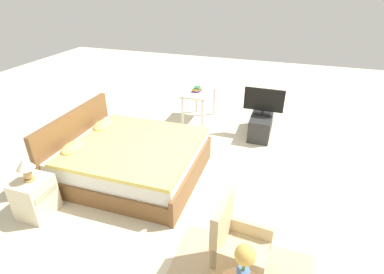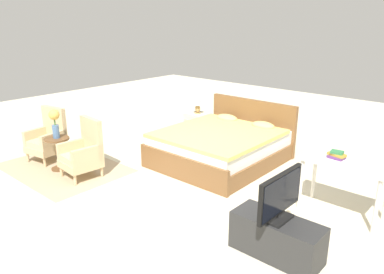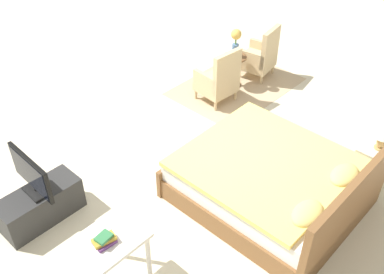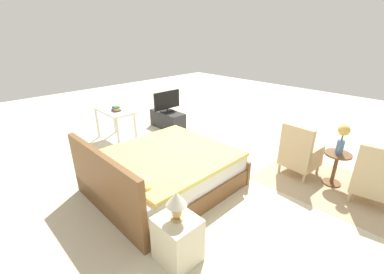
{
  "view_description": "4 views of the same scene",
  "coord_description": "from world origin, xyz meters",
  "px_view_note": "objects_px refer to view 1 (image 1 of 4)",
  "views": [
    {
      "loc": [
        -3.52,
        -1.14,
        2.82
      ],
      "look_at": [
        0.27,
        0.12,
        0.66
      ],
      "focal_mm": 28.0,
      "sensor_mm": 36.0,
      "label": 1
    },
    {
      "loc": [
        3.61,
        -3.93,
        2.44
      ],
      "look_at": [
        0.14,
        0.02,
        0.75
      ],
      "focal_mm": 35.0,
      "sensor_mm": 36.0,
      "label": 2
    },
    {
      "loc": [
        3.45,
        3.02,
        4.06
      ],
      "look_at": [
        0.25,
        0.01,
        0.63
      ],
      "focal_mm": 42.0,
      "sensor_mm": 36.0,
      "label": 3
    },
    {
      "loc": [
        -2.87,
        3.14,
        2.34
      ],
      "look_at": [
        0.01,
        0.33,
        0.66
      ],
      "focal_mm": 24.0,
      "sensor_mm": 36.0,
      "label": 4
    }
  ],
  "objects_px": {
    "armchair_by_window_right": "(237,248)",
    "book_stack": "(197,89)",
    "vanity_desk": "(199,94)",
    "nightstand": "(35,197)",
    "table_lamp": "(25,166)",
    "tv_flatscreen": "(264,101)",
    "tv_stand": "(261,124)",
    "bed": "(129,158)",
    "flower_vase": "(244,264)"
  },
  "relations": [
    {
      "from": "armchair_by_window_right",
      "to": "book_stack",
      "type": "xyz_separation_m",
      "value": [
        3.41,
        1.5,
        0.39
      ]
    },
    {
      "from": "armchair_by_window_right",
      "to": "vanity_desk",
      "type": "xyz_separation_m",
      "value": [
        3.54,
        1.49,
        0.24
      ]
    },
    {
      "from": "nightstand",
      "to": "table_lamp",
      "type": "distance_m",
      "value": 0.48
    },
    {
      "from": "vanity_desk",
      "to": "tv_flatscreen",
      "type": "bearing_deg",
      "value": -97.44
    },
    {
      "from": "table_lamp",
      "to": "book_stack",
      "type": "relative_size",
      "value": 1.42
    },
    {
      "from": "nightstand",
      "to": "table_lamp",
      "type": "xyz_separation_m",
      "value": [
        0.0,
        0.0,
        0.48
      ]
    },
    {
      "from": "table_lamp",
      "to": "tv_stand",
      "type": "relative_size",
      "value": 0.34
    },
    {
      "from": "table_lamp",
      "to": "tv_stand",
      "type": "distance_m",
      "value": 4.17
    },
    {
      "from": "nightstand",
      "to": "tv_flatscreen",
      "type": "relative_size",
      "value": 0.71
    },
    {
      "from": "table_lamp",
      "to": "bed",
      "type": "bearing_deg",
      "value": -31.69
    },
    {
      "from": "table_lamp",
      "to": "nightstand",
      "type": "bearing_deg",
      "value": -90.0
    },
    {
      "from": "bed",
      "to": "flower_vase",
      "type": "height_order",
      "value": "flower_vase"
    },
    {
      "from": "flower_vase",
      "to": "table_lamp",
      "type": "xyz_separation_m",
      "value": [
        0.64,
        2.8,
        -0.09
      ]
    },
    {
      "from": "tv_flatscreen",
      "to": "vanity_desk",
      "type": "bearing_deg",
      "value": 82.56
    },
    {
      "from": "nightstand",
      "to": "vanity_desk",
      "type": "distance_m",
      "value": 3.66
    },
    {
      "from": "tv_stand",
      "to": "table_lamp",
      "type": "bearing_deg",
      "value": 142.21
    },
    {
      "from": "flower_vase",
      "to": "tv_flatscreen",
      "type": "relative_size",
      "value": 0.63
    },
    {
      "from": "tv_stand",
      "to": "book_stack",
      "type": "height_order",
      "value": "book_stack"
    },
    {
      "from": "bed",
      "to": "tv_flatscreen",
      "type": "xyz_separation_m",
      "value": [
        2.08,
        -1.8,
        0.4
      ]
    },
    {
      "from": "armchair_by_window_right",
      "to": "vanity_desk",
      "type": "relative_size",
      "value": 0.88
    },
    {
      "from": "armchair_by_window_right",
      "to": "vanity_desk",
      "type": "bearing_deg",
      "value": 22.82
    },
    {
      "from": "flower_vase",
      "to": "tv_stand",
      "type": "xyz_separation_m",
      "value": [
        3.91,
        0.27,
        -0.63
      ]
    },
    {
      "from": "armchair_by_window_right",
      "to": "tv_stand",
      "type": "distance_m",
      "value": 3.37
    },
    {
      "from": "vanity_desk",
      "to": "book_stack",
      "type": "relative_size",
      "value": 4.47
    },
    {
      "from": "table_lamp",
      "to": "tv_stand",
      "type": "bearing_deg",
      "value": -37.79
    },
    {
      "from": "bed",
      "to": "vanity_desk",
      "type": "distance_m",
      "value": 2.32
    },
    {
      "from": "table_lamp",
      "to": "tv_flatscreen",
      "type": "bearing_deg",
      "value": -37.77
    },
    {
      "from": "bed",
      "to": "nightstand",
      "type": "xyz_separation_m",
      "value": [
        -1.19,
        0.73,
        -0.03
      ]
    },
    {
      "from": "bed",
      "to": "table_lamp",
      "type": "height_order",
      "value": "bed"
    },
    {
      "from": "armchair_by_window_right",
      "to": "nightstand",
      "type": "xyz_separation_m",
      "value": [
        0.09,
        2.67,
        -0.11
      ]
    },
    {
      "from": "armchair_by_window_right",
      "to": "book_stack",
      "type": "bearing_deg",
      "value": 23.78
    },
    {
      "from": "nightstand",
      "to": "book_stack",
      "type": "distance_m",
      "value": 3.55
    },
    {
      "from": "bed",
      "to": "nightstand",
      "type": "height_order",
      "value": "bed"
    },
    {
      "from": "bed",
      "to": "flower_vase",
      "type": "relative_size",
      "value": 4.36
    },
    {
      "from": "armchair_by_window_right",
      "to": "table_lamp",
      "type": "relative_size",
      "value": 2.79
    },
    {
      "from": "flower_vase",
      "to": "book_stack",
      "type": "xyz_separation_m",
      "value": [
        3.95,
        1.63,
        -0.07
      ]
    },
    {
      "from": "tv_stand",
      "to": "nightstand",
      "type": "bearing_deg",
      "value": 142.22
    },
    {
      "from": "bed",
      "to": "armchair_by_window_right",
      "type": "bearing_deg",
      "value": -123.47
    },
    {
      "from": "nightstand",
      "to": "book_stack",
      "type": "relative_size",
      "value": 2.32
    },
    {
      "from": "flower_vase",
      "to": "book_stack",
      "type": "distance_m",
      "value": 4.28
    },
    {
      "from": "armchair_by_window_right",
      "to": "vanity_desk",
      "type": "height_order",
      "value": "armchair_by_window_right"
    },
    {
      "from": "nightstand",
      "to": "armchair_by_window_right",
      "type": "bearing_deg",
      "value": -92.01
    },
    {
      "from": "vanity_desk",
      "to": "book_stack",
      "type": "xyz_separation_m",
      "value": [
        -0.13,
        0.01,
        0.15
      ]
    },
    {
      "from": "tv_stand",
      "to": "tv_flatscreen",
      "type": "xyz_separation_m",
      "value": [
        0.0,
        -0.0,
        0.48
      ]
    },
    {
      "from": "nightstand",
      "to": "tv_flatscreen",
      "type": "height_order",
      "value": "tv_flatscreen"
    },
    {
      "from": "armchair_by_window_right",
      "to": "tv_flatscreen",
      "type": "relative_size",
      "value": 1.21
    },
    {
      "from": "armchair_by_window_right",
      "to": "flower_vase",
      "type": "height_order",
      "value": "flower_vase"
    },
    {
      "from": "vanity_desk",
      "to": "nightstand",
      "type": "bearing_deg",
      "value": 161.02
    },
    {
      "from": "bed",
      "to": "nightstand",
      "type": "bearing_deg",
      "value": 148.33
    },
    {
      "from": "armchair_by_window_right",
      "to": "nightstand",
      "type": "bearing_deg",
      "value": 87.99
    }
  ]
}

